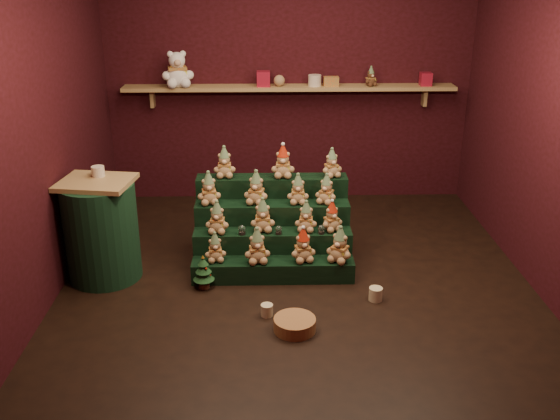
{
  "coord_description": "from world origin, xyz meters",
  "views": [
    {
      "loc": [
        -0.25,
        -4.89,
        2.59
      ],
      "look_at": [
        -0.14,
        0.25,
        0.52
      ],
      "focal_mm": 40.0,
      "sensor_mm": 36.0,
      "label": 1
    }
  ],
  "objects_px": {
    "mini_christmas_tree": "(204,272)",
    "mug_left": "(267,310)",
    "snow_globe_c": "(321,229)",
    "brown_bear": "(371,76)",
    "white_bear": "(177,64)",
    "wicker_basket": "(295,324)",
    "snow_globe_b": "(279,230)",
    "snow_globe_a": "(242,230)",
    "mug_right": "(376,294)",
    "side_table": "(101,230)",
    "riser_tier_front": "(273,270)"
  },
  "relations": [
    {
      "from": "side_table",
      "to": "white_bear",
      "type": "relative_size",
      "value": 1.88
    },
    {
      "from": "snow_globe_a",
      "to": "white_bear",
      "type": "relative_size",
      "value": 0.18
    },
    {
      "from": "mug_left",
      "to": "wicker_basket",
      "type": "relative_size",
      "value": 0.3
    },
    {
      "from": "snow_globe_b",
      "to": "snow_globe_c",
      "type": "relative_size",
      "value": 0.97
    },
    {
      "from": "brown_bear",
      "to": "snow_globe_a",
      "type": "bearing_deg",
      "value": -154.68
    },
    {
      "from": "mug_right",
      "to": "brown_bear",
      "type": "bearing_deg",
      "value": 83.81
    },
    {
      "from": "mug_left",
      "to": "brown_bear",
      "type": "bearing_deg",
      "value": 65.61
    },
    {
      "from": "riser_tier_front",
      "to": "white_bear",
      "type": "distance_m",
      "value": 2.6
    },
    {
      "from": "riser_tier_front",
      "to": "mug_right",
      "type": "distance_m",
      "value": 0.91
    },
    {
      "from": "snow_globe_b",
      "to": "wicker_basket",
      "type": "bearing_deg",
      "value": -84.03
    },
    {
      "from": "snow_globe_b",
      "to": "snow_globe_a",
      "type": "bearing_deg",
      "value": 180.0
    },
    {
      "from": "mug_left",
      "to": "wicker_basket",
      "type": "xyz_separation_m",
      "value": [
        0.21,
        -0.21,
        0.0
      ]
    },
    {
      "from": "wicker_basket",
      "to": "mug_right",
      "type": "bearing_deg",
      "value": 32.4
    },
    {
      "from": "snow_globe_a",
      "to": "brown_bear",
      "type": "distance_m",
      "value": 2.43
    },
    {
      "from": "snow_globe_a",
      "to": "mug_right",
      "type": "bearing_deg",
      "value": -25.97
    },
    {
      "from": "mini_christmas_tree",
      "to": "white_bear",
      "type": "distance_m",
      "value": 2.52
    },
    {
      "from": "mini_christmas_tree",
      "to": "brown_bear",
      "type": "relative_size",
      "value": 1.51
    },
    {
      "from": "riser_tier_front",
      "to": "brown_bear",
      "type": "distance_m",
      "value": 2.57
    },
    {
      "from": "riser_tier_front",
      "to": "snow_globe_b",
      "type": "xyz_separation_m",
      "value": [
        0.05,
        0.16,
        0.31
      ]
    },
    {
      "from": "snow_globe_c",
      "to": "wicker_basket",
      "type": "relative_size",
      "value": 0.25
    },
    {
      "from": "white_bear",
      "to": "side_table",
      "type": "bearing_deg",
      "value": -116.52
    },
    {
      "from": "riser_tier_front",
      "to": "side_table",
      "type": "bearing_deg",
      "value": 176.48
    },
    {
      "from": "mug_left",
      "to": "side_table",
      "type": "bearing_deg",
      "value": 154.07
    },
    {
      "from": "snow_globe_a",
      "to": "brown_bear",
      "type": "bearing_deg",
      "value": 52.37
    },
    {
      "from": "snow_globe_c",
      "to": "brown_bear",
      "type": "relative_size",
      "value": 0.39
    },
    {
      "from": "mug_right",
      "to": "snow_globe_b",
      "type": "bearing_deg",
      "value": 145.55
    },
    {
      "from": "mini_christmas_tree",
      "to": "snow_globe_c",
      "type": "bearing_deg",
      "value": 16.36
    },
    {
      "from": "snow_globe_c",
      "to": "brown_bear",
      "type": "height_order",
      "value": "brown_bear"
    },
    {
      "from": "mug_left",
      "to": "white_bear",
      "type": "distance_m",
      "value": 3.07
    },
    {
      "from": "riser_tier_front",
      "to": "mug_left",
      "type": "xyz_separation_m",
      "value": [
        -0.06,
        -0.6,
        -0.04
      ]
    },
    {
      "from": "mug_right",
      "to": "wicker_basket",
      "type": "distance_m",
      "value": 0.81
    },
    {
      "from": "side_table",
      "to": "white_bear",
      "type": "bearing_deg",
      "value": 84.07
    },
    {
      "from": "snow_globe_a",
      "to": "snow_globe_b",
      "type": "bearing_deg",
      "value": 0.0
    },
    {
      "from": "snow_globe_a",
      "to": "white_bear",
      "type": "bearing_deg",
      "value": 112.44
    },
    {
      "from": "side_table",
      "to": "mug_left",
      "type": "relative_size",
      "value": 9.3
    },
    {
      "from": "snow_globe_b",
      "to": "brown_bear",
      "type": "xyz_separation_m",
      "value": [
        1.03,
        1.75,
        1.02
      ]
    },
    {
      "from": "side_table",
      "to": "white_bear",
      "type": "height_order",
      "value": "white_bear"
    },
    {
      "from": "side_table",
      "to": "mini_christmas_tree",
      "type": "xyz_separation_m",
      "value": [
        0.88,
        -0.23,
        -0.29
      ]
    },
    {
      "from": "snow_globe_a",
      "to": "snow_globe_b",
      "type": "distance_m",
      "value": 0.32
    },
    {
      "from": "riser_tier_front",
      "to": "wicker_basket",
      "type": "bearing_deg",
      "value": -79.3
    },
    {
      "from": "mini_christmas_tree",
      "to": "mug_right",
      "type": "xyz_separation_m",
      "value": [
        1.42,
        -0.24,
        -0.09
      ]
    },
    {
      "from": "mini_christmas_tree",
      "to": "mug_left",
      "type": "relative_size",
      "value": 3.19
    },
    {
      "from": "mug_left",
      "to": "wicker_basket",
      "type": "distance_m",
      "value": 0.3
    },
    {
      "from": "snow_globe_b",
      "to": "mug_right",
      "type": "relative_size",
      "value": 0.69
    },
    {
      "from": "snow_globe_c",
      "to": "riser_tier_front",
      "type": "bearing_deg",
      "value": -159.39
    },
    {
      "from": "mug_left",
      "to": "brown_bear",
      "type": "xyz_separation_m",
      "value": [
        1.14,
        2.51,
        1.37
      ]
    },
    {
      "from": "snow_globe_c",
      "to": "side_table",
      "type": "relative_size",
      "value": 0.09
    },
    {
      "from": "side_table",
      "to": "brown_bear",
      "type": "xyz_separation_m",
      "value": [
        2.55,
        1.82,
        0.98
      ]
    },
    {
      "from": "mini_christmas_tree",
      "to": "mug_right",
      "type": "bearing_deg",
      "value": -9.55
    },
    {
      "from": "wicker_basket",
      "to": "snow_globe_c",
      "type": "bearing_deg",
      "value": 74.26
    }
  ]
}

